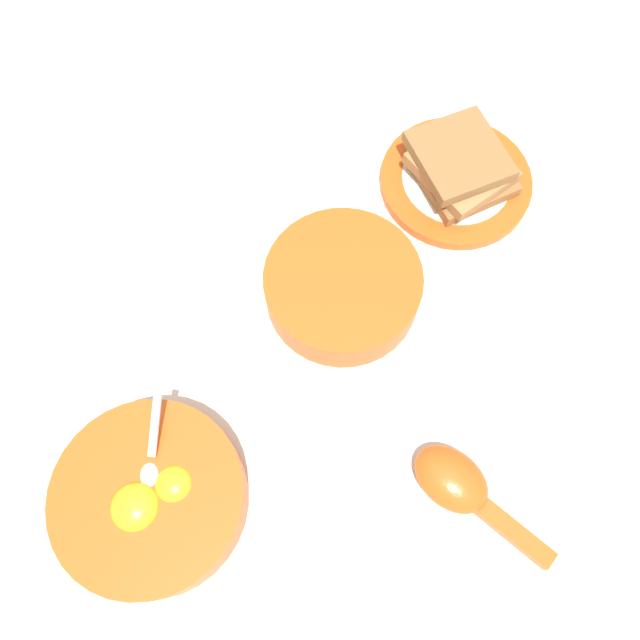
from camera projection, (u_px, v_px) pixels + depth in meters
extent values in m
plane|color=beige|center=(287.00, 333.00, 0.66)|extent=(3.00, 3.00, 0.00)
cylinder|color=#DB5119|center=(150.00, 498.00, 0.57)|extent=(0.17, 0.17, 0.05)
cylinder|color=white|center=(148.00, 497.00, 0.56)|extent=(0.14, 0.14, 0.02)
ellipsoid|color=yellow|center=(172.00, 484.00, 0.55)|extent=(0.03, 0.03, 0.02)
ellipsoid|color=yellow|center=(134.00, 507.00, 0.55)|extent=(0.04, 0.04, 0.02)
cylinder|color=black|center=(160.00, 481.00, 0.56)|extent=(0.04, 0.04, 0.00)
ellipsoid|color=silver|center=(148.00, 475.00, 0.56)|extent=(0.03, 0.02, 0.01)
cube|color=silver|center=(153.00, 426.00, 0.55)|extent=(0.05, 0.02, 0.03)
cylinder|color=#DB5119|center=(454.00, 182.00, 0.72)|extent=(0.17, 0.17, 0.01)
cylinder|color=white|center=(456.00, 178.00, 0.71)|extent=(0.13, 0.13, 0.00)
cube|color=brown|center=(461.00, 174.00, 0.71)|extent=(0.12, 0.12, 0.01)
cube|color=#9E7042|center=(460.00, 168.00, 0.69)|extent=(0.13, 0.12, 0.01)
cube|color=brown|center=(458.00, 156.00, 0.68)|extent=(0.12, 0.11, 0.01)
ellipsoid|color=#DB5119|center=(450.00, 479.00, 0.58)|extent=(0.09, 0.09, 0.03)
cube|color=#DB5119|center=(511.00, 531.00, 0.58)|extent=(0.07, 0.07, 0.02)
cylinder|color=#DB5119|center=(341.00, 287.00, 0.65)|extent=(0.16, 0.16, 0.05)
cylinder|color=white|center=(342.00, 281.00, 0.64)|extent=(0.13, 0.13, 0.01)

